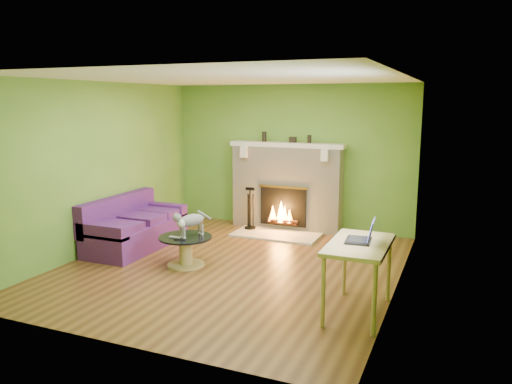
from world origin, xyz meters
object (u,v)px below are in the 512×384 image
(desk, at_px, (359,251))
(cat, at_px, (192,223))
(sofa, at_px, (134,228))
(coffee_table, at_px, (186,249))

(desk, bearing_deg, cat, 163.89)
(sofa, height_order, coffee_table, sofa)
(cat, bearing_deg, desk, 9.68)
(desk, height_order, cat, cat)
(desk, bearing_deg, sofa, 163.17)
(sofa, xyz_separation_m, desk, (3.81, -1.15, 0.39))
(sofa, relative_size, coffee_table, 2.39)
(sofa, distance_m, coffee_table, 1.33)
(sofa, height_order, desk, sofa)
(sofa, bearing_deg, cat, -18.19)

